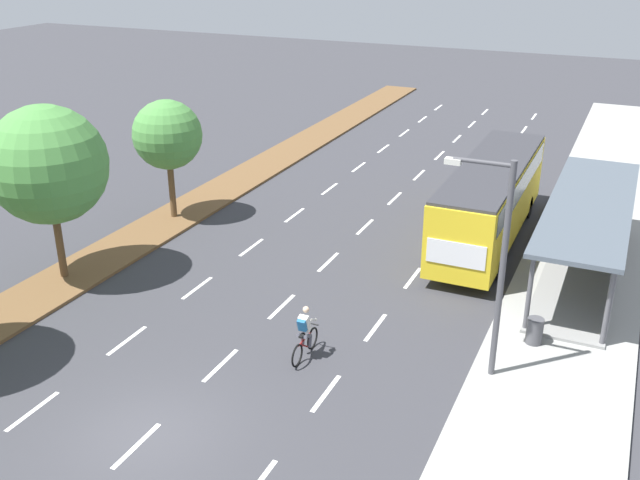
{
  "coord_description": "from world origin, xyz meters",
  "views": [
    {
      "loc": [
        10.37,
        -12.05,
        12.08
      ],
      "look_at": [
        -0.06,
        11.08,
        1.2
      ],
      "focal_mm": 40.4,
      "sensor_mm": 36.0,
      "label": 1
    }
  ],
  "objects": [
    {
      "name": "sidewalk_right",
      "position": [
        9.25,
        20.0,
        0.07
      ],
      "size": [
        4.5,
        52.0,
        0.15
      ],
      "primitive_type": "cube",
      "color": "#9E9E99",
      "rests_on": "ground"
    },
    {
      "name": "median_tree_second",
      "position": [
        -8.5,
        6.28,
        4.48
      ],
      "size": [
        4.28,
        4.28,
        6.51
      ],
      "color": "brown",
      "rests_on": "median_strip"
    },
    {
      "name": "bus_shelter",
      "position": [
        9.53,
        14.53,
        1.87
      ],
      "size": [
        2.9,
        11.4,
        2.86
      ],
      "color": "gray",
      "rests_on": "sidewalk_right"
    },
    {
      "name": "cyclist",
      "position": [
        2.13,
        5.08,
        0.79
      ],
      "size": [
        0.46,
        1.82,
        1.71
      ],
      "color": "black",
      "rests_on": "ground"
    },
    {
      "name": "ground_plane",
      "position": [
        0.0,
        0.0,
        0.0
      ],
      "size": [
        140.0,
        140.0,
        0.0
      ],
      "primitive_type": "plane",
      "color": "#38383D"
    },
    {
      "name": "lane_divider_center",
      "position": [
        0.0,
        17.85,
        0.0
      ],
      "size": [
        0.14,
        46.7,
        0.01
      ],
      "color": "white",
      "rests_on": "ground"
    },
    {
      "name": "streetlight",
      "position": [
        7.42,
        6.32,
        3.89
      ],
      "size": [
        1.91,
        0.24,
        6.5
      ],
      "color": "#4C4C51",
      "rests_on": "sidewalk_right"
    },
    {
      "name": "bus",
      "position": [
        5.25,
        16.56,
        2.07
      ],
      "size": [
        2.54,
        11.29,
        3.37
      ],
      "color": "yellow",
      "rests_on": "ground"
    },
    {
      "name": "trash_bin",
      "position": [
        8.45,
        8.59,
        0.57
      ],
      "size": [
        0.52,
        0.52,
        0.85
      ],
      "primitive_type": "cylinder",
      "color": "#4C4C51",
      "rests_on": "sidewalk_right"
    },
    {
      "name": "lane_divider_left",
      "position": [
        -3.5,
        17.85,
        0.0
      ],
      "size": [
        0.14,
        46.7,
        0.01
      ],
      "color": "white",
      "rests_on": "ground"
    },
    {
      "name": "lane_divider_right",
      "position": [
        3.5,
        17.85,
        0.0
      ],
      "size": [
        0.14,
        46.7,
        0.01
      ],
      "color": "white",
      "rests_on": "ground"
    },
    {
      "name": "median_tree_third",
      "position": [
        -8.33,
        13.18,
        3.92
      ],
      "size": [
        3.05,
        3.05,
        5.34
      ],
      "color": "brown",
      "rests_on": "median_strip"
    },
    {
      "name": "median_strip",
      "position": [
        -8.3,
        20.0,
        0.06
      ],
      "size": [
        2.6,
        52.0,
        0.12
      ],
      "primitive_type": "cube",
      "color": "brown",
      "rests_on": "ground"
    }
  ]
}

